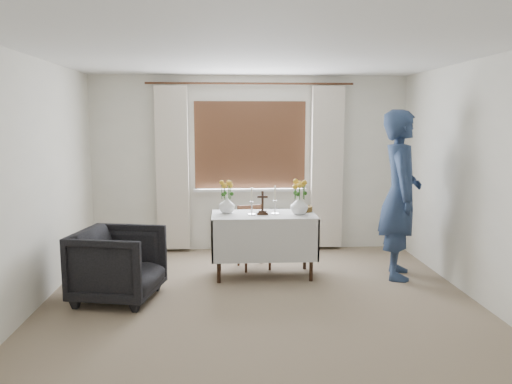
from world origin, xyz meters
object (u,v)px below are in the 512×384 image
flower_vase_left (227,205)px  flower_vase_right (299,205)px  armchair (118,264)px  person (400,195)px  wooden_chair (254,237)px  wooden_cross (263,203)px  altar_table (264,245)px

flower_vase_left → flower_vase_right: size_ratio=0.94×
armchair → flower_vase_left: (1.14, 0.80, 0.49)m
flower_vase_left → person: bearing=-5.6°
wooden_chair → flower_vase_right: (0.52, -0.38, 0.47)m
wooden_chair → flower_vase_left: size_ratio=3.90×
person → wooden_cross: person is taller
wooden_chair → person: bearing=-30.4°
flower_vase_left → flower_vase_right: 0.87m
armchair → flower_vase_left: bearing=-43.1°
flower_vase_left → flower_vase_right: bearing=-8.7°
person → flower_vase_right: 1.20m
altar_table → person: person is taller
altar_table → wooden_chair: 0.35m
wooden_chair → flower_vase_right: size_ratio=3.65×
altar_table → wooden_cross: 0.52m
armchair → wooden_cross: (1.56, 0.69, 0.53)m
wooden_chair → wooden_cross: size_ratio=2.81×
wooden_cross → flower_vase_right: 0.44m
wooden_chair → flower_vase_left: flower_vase_left is taller
wooden_cross → armchair: bearing=-149.6°
wooden_chair → altar_table: bearing=-89.2°
altar_table → person: 1.73m
wooden_cross → flower_vase_right: bearing=4.2°
altar_table → flower_vase_left: bearing=168.7°
armchair → person: 3.31m
armchair → person: size_ratio=0.42×
armchair → person: (3.19, 0.60, 0.62)m
person → flower_vase_right: bearing=100.7°
armchair → flower_vase_right: flower_vase_right is taller
flower_vase_left → flower_vase_right: (0.86, -0.13, 0.01)m
altar_table → armchair: size_ratio=1.49×
person → flower_vase_left: (-2.06, 0.20, -0.13)m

